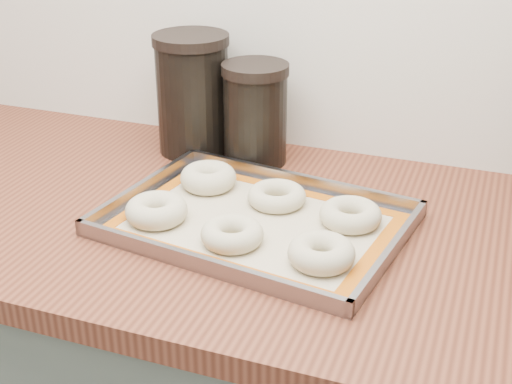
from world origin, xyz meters
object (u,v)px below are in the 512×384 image
at_px(bagel_front_left, 156,210).
at_px(canister_left, 193,94).
at_px(bagel_front_mid, 232,234).
at_px(canister_mid, 255,113).
at_px(bagel_back_right, 350,215).
at_px(baking_tray, 256,222).
at_px(bagel_back_left, 208,178).
at_px(bagel_front_right, 321,253).
at_px(bagel_back_mid, 277,196).

bearing_deg(bagel_front_left, canister_left, 103.29).
height_order(bagel_front_mid, canister_mid, canister_mid).
bearing_deg(bagel_back_right, canister_mid, 140.21).
xyz_separation_m(baking_tray, canister_left, (-0.22, 0.25, 0.11)).
distance_m(bagel_front_left, bagel_back_left, 0.14).
bearing_deg(bagel_front_right, bagel_front_left, 172.87).
bearing_deg(baking_tray, bagel_front_left, -162.84).
bearing_deg(canister_left, bagel_front_left, -76.71).
bearing_deg(bagel_back_right, bagel_front_left, -161.95).
distance_m(bagel_front_right, bagel_back_left, 0.31).
relative_size(bagel_back_left, bagel_back_right, 0.99).
relative_size(bagel_front_left, bagel_back_right, 1.01).
height_order(bagel_front_left, bagel_back_right, bagel_front_left).
bearing_deg(bagel_front_mid, bagel_back_right, 38.45).
bearing_deg(baking_tray, bagel_back_left, 142.72).
relative_size(baking_tray, bagel_front_mid, 5.25).
distance_m(bagel_back_right, canister_mid, 0.31).
relative_size(baking_tray, bagel_front_right, 5.13).
xyz_separation_m(bagel_front_right, canister_mid, (-0.22, 0.33, 0.07)).
height_order(baking_tray, bagel_front_mid, bagel_front_mid).
distance_m(baking_tray, bagel_front_right, 0.16).
height_order(bagel_front_left, canister_mid, canister_mid).
xyz_separation_m(bagel_back_right, canister_mid, (-0.23, 0.19, 0.08)).
bearing_deg(bagel_front_mid, bagel_front_right, -3.80).
bearing_deg(bagel_front_left, bagel_back_left, 78.57).
xyz_separation_m(bagel_front_mid, bagel_back_right, (0.15, 0.12, 0.00)).
height_order(baking_tray, bagel_front_left, bagel_front_left).
bearing_deg(bagel_back_left, canister_left, 122.05).
distance_m(bagel_front_mid, bagel_back_right, 0.20).
relative_size(bagel_back_mid, bagel_back_right, 0.99).
bearing_deg(bagel_front_left, bagel_back_mid, 36.94).
height_order(bagel_front_left, bagel_back_left, bagel_back_left).
bearing_deg(bagel_back_left, bagel_back_mid, -8.35).
bearing_deg(canister_left, bagel_front_right, -43.49).
height_order(bagel_back_mid, canister_left, canister_left).
relative_size(canister_left, canister_mid, 1.21).
height_order(bagel_front_right, bagel_back_left, bagel_back_left).
distance_m(bagel_front_right, bagel_back_right, 0.13).
bearing_deg(bagel_front_left, bagel_front_right, -7.13).
xyz_separation_m(bagel_front_mid, canister_left, (-0.21, 0.33, 0.10)).
relative_size(bagel_back_right, canister_left, 0.43).
bearing_deg(bagel_front_mid, bagel_back_mid, 81.83).
bearing_deg(bagel_back_mid, canister_left, 142.53).
distance_m(bagel_front_left, canister_left, 0.32).
bearing_deg(bagel_front_left, bagel_front_mid, -10.44).
distance_m(bagel_back_left, bagel_back_right, 0.27).
xyz_separation_m(bagel_front_right, bagel_back_mid, (-0.12, 0.16, -0.00)).
bearing_deg(bagel_front_left, baking_tray, 17.16).
bearing_deg(bagel_front_right, bagel_back_right, 85.05).
distance_m(bagel_front_right, canister_left, 0.50).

